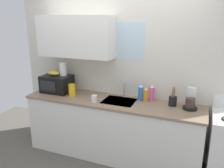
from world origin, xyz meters
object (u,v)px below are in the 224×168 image
(coffee_maker, at_px, (191,101))
(dish_soap_bottle_blue, at_px, (141,93))
(dish_soap_bottle_pink, at_px, (152,93))
(microwave, at_px, (57,84))
(paper_towel_roll, at_px, (63,69))
(banana_bunch, at_px, (54,73))
(cereal_canister, at_px, (72,90))
(mug_white, at_px, (94,99))
(dish_soap_bottle_orange, at_px, (146,95))
(utensil_crock, at_px, (173,101))

(coffee_maker, height_order, dish_soap_bottle_blue, coffee_maker)
(coffee_maker, relative_size, dish_soap_bottle_pink, 1.18)
(microwave, relative_size, paper_towel_roll, 2.09)
(banana_bunch, distance_m, cereal_canister, 0.45)
(dish_soap_bottle_pink, relative_size, mug_white, 2.50)
(paper_towel_roll, xyz_separation_m, dish_soap_bottle_blue, (1.26, 0.06, -0.27))
(microwave, relative_size, cereal_canister, 2.45)
(paper_towel_roll, relative_size, dish_soap_bottle_orange, 1.07)
(banana_bunch, distance_m, dish_soap_bottle_orange, 1.50)
(dish_soap_bottle_pink, bearing_deg, banana_bunch, -174.50)
(dish_soap_bottle_pink, distance_m, utensil_crock, 0.32)
(microwave, distance_m, mug_white, 0.79)
(mug_white, bearing_deg, dish_soap_bottle_blue, 26.73)
(dish_soap_bottle_blue, height_order, utensil_crock, utensil_crock)
(paper_towel_roll, height_order, cereal_canister, paper_towel_roll)
(dish_soap_bottle_pink, bearing_deg, microwave, -174.26)
(paper_towel_roll, xyz_separation_m, coffee_maker, (1.95, 0.01, -0.28))
(dish_soap_bottle_orange, relative_size, mug_white, 2.16)
(coffee_maker, distance_m, dish_soap_bottle_blue, 0.70)
(banana_bunch, distance_m, coffee_maker, 2.11)
(coffee_maker, bearing_deg, banana_bunch, -178.41)
(dish_soap_bottle_blue, height_order, dish_soap_bottle_pink, dish_soap_bottle_blue)
(coffee_maker, height_order, dish_soap_bottle_pink, coffee_maker)
(coffee_maker, bearing_deg, mug_white, -169.14)
(coffee_maker, relative_size, dish_soap_bottle_orange, 1.37)
(banana_bunch, relative_size, dish_soap_bottle_pink, 0.84)
(dish_soap_bottle_blue, xyz_separation_m, utensil_crock, (0.46, -0.04, -0.04))
(banana_bunch, bearing_deg, dish_soap_bottle_blue, 4.55)
(cereal_canister, xyz_separation_m, mug_white, (0.42, -0.09, -0.05))
(coffee_maker, relative_size, mug_white, 2.95)
(dish_soap_bottle_blue, bearing_deg, mug_white, -153.27)
(dish_soap_bottle_pink, bearing_deg, utensil_crock, -14.65)
(microwave, xyz_separation_m, dish_soap_bottle_orange, (1.44, 0.11, -0.04))
(microwave, height_order, banana_bunch, banana_bunch)
(cereal_canister, xyz_separation_m, utensil_crock, (1.48, 0.17, -0.02))
(banana_bunch, height_order, dish_soap_bottle_orange, banana_bunch)
(dish_soap_bottle_pink, xyz_separation_m, mug_white, (-0.75, -0.34, -0.06))
(paper_towel_roll, relative_size, dish_soap_bottle_blue, 0.92)
(banana_bunch, distance_m, utensil_crock, 1.89)
(coffee_maker, distance_m, dish_soap_bottle_pink, 0.55)
(dish_soap_bottle_orange, distance_m, mug_white, 0.74)
(dish_soap_bottle_orange, height_order, mug_white, dish_soap_bottle_orange)
(dish_soap_bottle_blue, bearing_deg, paper_towel_roll, -177.17)
(utensil_crock, bearing_deg, dish_soap_bottle_orange, 173.72)
(paper_towel_roll, bearing_deg, coffee_maker, 0.24)
(cereal_canister, distance_m, utensil_crock, 1.49)
(paper_towel_roll, bearing_deg, dish_soap_bottle_orange, 2.68)
(paper_towel_roll, relative_size, dish_soap_bottle_pink, 0.93)
(coffee_maker, xyz_separation_m, utensil_crock, (-0.23, 0.01, -0.03))
(cereal_canister, height_order, utensil_crock, utensil_crock)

